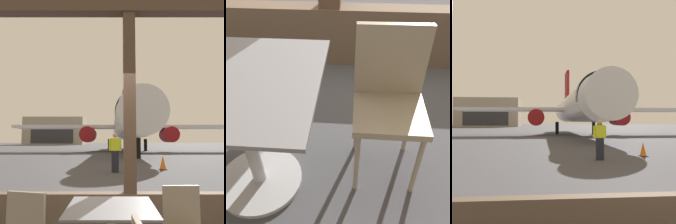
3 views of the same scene
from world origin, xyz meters
The scene contains 5 objects.
ground_plane centered at (0.00, 40.00, 0.00)m, with size 220.00×220.00×0.00m, color #424247.
airplane centered at (1.77, 27.07, 3.41)m, with size 28.67×30.68×10.24m.
ground_crew_worker centered at (-0.15, 7.11, 0.90)m, with size 0.57×0.22×1.74m.
traffic_cone centered at (2.17, 8.11, 0.32)m, with size 0.36×0.36×0.68m.
distant_hangar centered at (-19.75, 83.65, 4.58)m, with size 19.70×14.00×9.17m.
Camera 3 is at (-2.65, -3.70, 1.65)m, focal length 41.00 mm.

